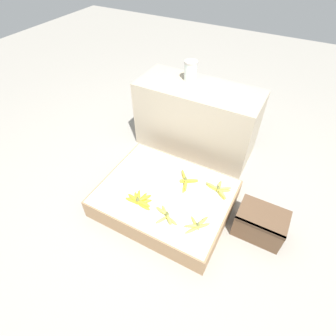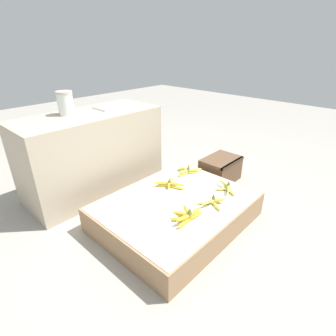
{
  "view_description": "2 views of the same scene",
  "coord_description": "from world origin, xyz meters",
  "px_view_note": "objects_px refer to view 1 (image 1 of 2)",
  "views": [
    {
      "loc": [
        0.71,
        -1.25,
        1.91
      ],
      "look_at": [
        -0.03,
        0.11,
        0.36
      ],
      "focal_mm": 28.0,
      "sensor_mm": 36.0,
      "label": 1
    },
    {
      "loc": [
        -1.24,
        -1.07,
        1.25
      ],
      "look_at": [
        0.06,
        0.14,
        0.39
      ],
      "focal_mm": 28.0,
      "sensor_mm": 36.0,
      "label": 2
    }
  ],
  "objects_px": {
    "banana_bunch_front_midleft": "(140,200)",
    "foam_tray_white": "(227,91)",
    "banana_bunch_front_midright": "(166,216)",
    "glass_jar": "(191,71)",
    "banana_bunch_front_right": "(197,225)",
    "banana_bunch_middle_midright": "(186,181)",
    "wooden_crate": "(260,223)",
    "banana_bunch_middle_right": "(219,189)"
  },
  "relations": [
    {
      "from": "banana_bunch_front_right",
      "to": "glass_jar",
      "type": "distance_m",
      "value": 1.45
    },
    {
      "from": "banana_bunch_middle_midright",
      "to": "banana_bunch_middle_right",
      "type": "distance_m",
      "value": 0.29
    },
    {
      "from": "banana_bunch_front_midleft",
      "to": "glass_jar",
      "type": "distance_m",
      "value": 1.31
    },
    {
      "from": "foam_tray_white",
      "to": "banana_bunch_front_right",
      "type": "bearing_deg",
      "value": -77.6
    },
    {
      "from": "banana_bunch_middle_midright",
      "to": "glass_jar",
      "type": "xyz_separation_m",
      "value": [
        -0.37,
        0.8,
        0.59
      ]
    },
    {
      "from": "banana_bunch_middle_right",
      "to": "glass_jar",
      "type": "xyz_separation_m",
      "value": [
        -0.65,
        0.75,
        0.59
      ]
    },
    {
      "from": "wooden_crate",
      "to": "banana_bunch_middle_right",
      "type": "distance_m",
      "value": 0.42
    },
    {
      "from": "wooden_crate",
      "to": "banana_bunch_front_right",
      "type": "height_order",
      "value": "banana_bunch_front_right"
    },
    {
      "from": "wooden_crate",
      "to": "banana_bunch_front_right",
      "type": "distance_m",
      "value": 0.53
    },
    {
      "from": "banana_bunch_middle_right",
      "to": "foam_tray_white",
      "type": "height_order",
      "value": "foam_tray_white"
    },
    {
      "from": "glass_jar",
      "to": "wooden_crate",
      "type": "bearing_deg",
      "value": -38.79
    },
    {
      "from": "banana_bunch_front_right",
      "to": "foam_tray_white",
      "type": "xyz_separation_m",
      "value": [
        -0.24,
        1.11,
        0.5
      ]
    },
    {
      "from": "wooden_crate",
      "to": "banana_bunch_front_midright",
      "type": "bearing_deg",
      "value": -151.7
    },
    {
      "from": "banana_bunch_front_midright",
      "to": "glass_jar",
      "type": "xyz_separation_m",
      "value": [
        -0.39,
        1.2,
        0.59
      ]
    },
    {
      "from": "banana_bunch_front_midleft",
      "to": "banana_bunch_front_right",
      "type": "relative_size",
      "value": 1.14
    },
    {
      "from": "banana_bunch_front_midright",
      "to": "glass_jar",
      "type": "distance_m",
      "value": 1.39
    },
    {
      "from": "glass_jar",
      "to": "foam_tray_white",
      "type": "relative_size",
      "value": 0.72
    },
    {
      "from": "banana_bunch_front_midleft",
      "to": "foam_tray_white",
      "type": "bearing_deg",
      "value": 76.88
    },
    {
      "from": "banana_bunch_front_midright",
      "to": "foam_tray_white",
      "type": "xyz_separation_m",
      "value": [
        0.0,
        1.15,
        0.5
      ]
    },
    {
      "from": "banana_bunch_front_midright",
      "to": "banana_bunch_middle_right",
      "type": "bearing_deg",
      "value": 59.58
    },
    {
      "from": "banana_bunch_middle_right",
      "to": "banana_bunch_front_midright",
      "type": "bearing_deg",
      "value": -120.42
    },
    {
      "from": "banana_bunch_middle_midright",
      "to": "foam_tray_white",
      "type": "bearing_deg",
      "value": 88.36
    },
    {
      "from": "banana_bunch_middle_right",
      "to": "foam_tray_white",
      "type": "xyz_separation_m",
      "value": [
        -0.26,
        0.7,
        0.5
      ]
    },
    {
      "from": "banana_bunch_middle_right",
      "to": "glass_jar",
      "type": "relative_size",
      "value": 1.22
    },
    {
      "from": "foam_tray_white",
      "to": "glass_jar",
      "type": "bearing_deg",
      "value": 172.72
    },
    {
      "from": "banana_bunch_front_midleft",
      "to": "banana_bunch_middle_right",
      "type": "relative_size",
      "value": 1.07
    },
    {
      "from": "banana_bunch_middle_midright",
      "to": "glass_jar",
      "type": "bearing_deg",
      "value": 114.74
    },
    {
      "from": "banana_bunch_front_midright",
      "to": "glass_jar",
      "type": "bearing_deg",
      "value": 107.88
    },
    {
      "from": "banana_bunch_front_right",
      "to": "banana_bunch_middle_right",
      "type": "bearing_deg",
      "value": 87.37
    },
    {
      "from": "banana_bunch_middle_right",
      "to": "glass_jar",
      "type": "bearing_deg",
      "value": 131.09
    },
    {
      "from": "wooden_crate",
      "to": "glass_jar",
      "type": "bearing_deg",
      "value": 141.21
    },
    {
      "from": "wooden_crate",
      "to": "banana_bunch_middle_right",
      "type": "xyz_separation_m",
      "value": [
        -0.4,
        0.1,
        0.1
      ]
    },
    {
      "from": "banana_bunch_front_midright",
      "to": "banana_bunch_front_right",
      "type": "relative_size",
      "value": 1.03
    },
    {
      "from": "banana_bunch_front_midleft",
      "to": "foam_tray_white",
      "type": "height_order",
      "value": "foam_tray_white"
    },
    {
      "from": "banana_bunch_front_right",
      "to": "glass_jar",
      "type": "bearing_deg",
      "value": 118.63
    },
    {
      "from": "banana_bunch_front_midleft",
      "to": "banana_bunch_front_midright",
      "type": "relative_size",
      "value": 1.11
    },
    {
      "from": "banana_bunch_front_right",
      "to": "banana_bunch_middle_midright",
      "type": "xyz_separation_m",
      "value": [
        -0.27,
        0.36,
        0.0
      ]
    },
    {
      "from": "banana_bunch_front_midleft",
      "to": "banana_bunch_middle_midright",
      "type": "bearing_deg",
      "value": 57.17
    },
    {
      "from": "banana_bunch_middle_midright",
      "to": "banana_bunch_front_midright",
      "type": "bearing_deg",
      "value": -87.25
    },
    {
      "from": "banana_bunch_front_right",
      "to": "banana_bunch_middle_midright",
      "type": "height_order",
      "value": "same"
    },
    {
      "from": "foam_tray_white",
      "to": "banana_bunch_middle_right",
      "type": "bearing_deg",
      "value": -69.36
    },
    {
      "from": "banana_bunch_front_midleft",
      "to": "banana_bunch_front_right",
      "type": "bearing_deg",
      "value": 1.02
    }
  ]
}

